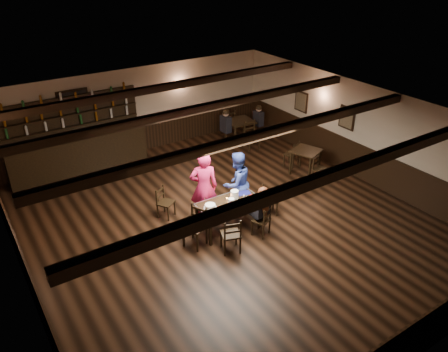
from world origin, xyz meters
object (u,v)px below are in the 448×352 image
chair_near_right (264,219)px  cake (210,206)px  dining_table (229,205)px  woman_pink (204,187)px  bar_counter (77,147)px  man_blue (237,183)px  chair_near_left (232,233)px

chair_near_right → cake: (-1.03, 0.64, 0.34)m
cake → dining_table: bearing=-1.5°
dining_table → chair_near_right: size_ratio=1.94×
woman_pink → bar_counter: bearing=-44.7°
man_blue → dining_table: bearing=35.5°
woman_pink → man_blue: 0.87m
chair_near_left → bar_counter: size_ratio=0.21×
chair_near_left → woman_pink: (0.17, 1.42, 0.40)m
chair_near_right → cake: cake is taller
dining_table → cake: 0.51m
man_blue → bar_counter: (-2.54, 4.48, -0.09)m
cake → bar_counter: bar_counter is taller
dining_table → man_blue: man_blue is taller
man_blue → woman_pink: bearing=-15.7°
chair_near_right → cake: bearing=148.1°
chair_near_right → bar_counter: (-2.50, 5.63, 0.28)m
dining_table → woman_pink: 0.75m
chair_near_left → man_blue: man_blue is taller
chair_near_right → woman_pink: bearing=122.0°
woman_pink → bar_counter: size_ratio=0.44×
chair_near_right → woman_pink: size_ratio=0.43×
woman_pink → chair_near_left: bearing=107.1°
chair_near_left → woman_pink: bearing=83.1°
bar_counter → cake: bearing=-73.6°
man_blue → cake: bearing=18.7°
dining_table → chair_near_right: chair_near_right is taller
chair_near_left → man_blue: bearing=51.6°
woman_pink → cake: size_ratio=6.07×
chair_near_left → chair_near_right: chair_near_left is taller
dining_table → bar_counter: bar_counter is taller
chair_near_left → woman_pink: size_ratio=0.47×
woman_pink → bar_counter: (-1.69, 4.34, -0.18)m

